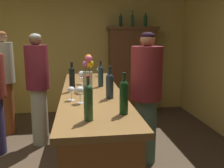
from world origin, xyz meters
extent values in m
cube|color=#CEB154|center=(0.00, 2.99, 1.36)|extent=(5.30, 0.12, 2.71)
cube|color=#945A29|center=(0.40, 0.38, 0.48)|extent=(0.57, 2.51, 0.96)
cube|color=olive|center=(0.40, 0.38, 0.99)|extent=(0.65, 2.61, 0.05)
cube|color=brown|center=(1.36, 2.68, 0.90)|extent=(0.94, 0.38, 1.80)
cube|color=brown|center=(1.36, 2.68, 1.77)|extent=(1.02, 0.44, 0.06)
cylinder|color=#2C512C|center=(0.32, -0.62, 1.13)|extent=(0.07, 0.07, 0.23)
sphere|color=#2C512C|center=(0.32, -0.62, 1.24)|extent=(0.07, 0.07, 0.07)
cylinder|color=#2C512C|center=(0.32, -0.62, 1.28)|extent=(0.02, 0.02, 0.08)
cylinder|color=red|center=(0.32, -0.62, 1.33)|extent=(0.02, 0.02, 0.02)
cylinder|color=black|center=(0.18, 0.38, 1.13)|extent=(0.06, 0.06, 0.24)
sphere|color=black|center=(0.18, 0.38, 1.25)|extent=(0.06, 0.06, 0.06)
cylinder|color=black|center=(0.18, 0.38, 1.29)|extent=(0.03, 0.03, 0.07)
cylinder|color=black|center=(0.18, 0.38, 1.33)|extent=(0.03, 0.03, 0.02)
cylinder|color=#1F2B33|center=(0.55, 0.01, 1.12)|extent=(0.07, 0.07, 0.21)
sphere|color=#1F2B33|center=(0.55, 0.01, 1.22)|extent=(0.07, 0.07, 0.07)
cylinder|color=#1F2B33|center=(0.55, 0.01, 1.27)|extent=(0.03, 0.03, 0.10)
cylinder|color=black|center=(0.55, 0.01, 1.32)|extent=(0.03, 0.03, 0.02)
cylinder|color=#153A18|center=(0.60, -0.51, 1.13)|extent=(0.07, 0.07, 0.23)
sphere|color=#153A18|center=(0.60, -0.51, 1.24)|extent=(0.07, 0.07, 0.07)
cylinder|color=#153A18|center=(0.60, -0.51, 1.29)|extent=(0.02, 0.02, 0.08)
cylinder|color=black|center=(0.60, -0.51, 1.33)|extent=(0.03, 0.03, 0.02)
cylinder|color=#1B3034|center=(0.52, 0.61, 1.12)|extent=(0.06, 0.06, 0.22)
sphere|color=#1B3034|center=(0.52, 0.61, 1.23)|extent=(0.06, 0.06, 0.06)
cylinder|color=#1B3034|center=(0.52, 0.61, 1.27)|extent=(0.03, 0.03, 0.08)
cylinder|color=black|center=(0.52, 0.61, 1.31)|extent=(0.03, 0.03, 0.02)
cylinder|color=white|center=(0.29, 0.80, 1.01)|extent=(0.06, 0.06, 0.00)
cylinder|color=white|center=(0.29, 0.80, 1.06)|extent=(0.01, 0.01, 0.09)
ellipsoid|color=white|center=(0.29, 0.80, 1.14)|extent=(0.08, 0.08, 0.08)
ellipsoid|color=maroon|center=(0.29, 0.80, 1.12)|extent=(0.07, 0.07, 0.03)
cylinder|color=white|center=(0.26, -0.14, 1.01)|extent=(0.06, 0.06, 0.00)
cylinder|color=white|center=(0.26, -0.14, 1.06)|extent=(0.01, 0.01, 0.08)
ellipsoid|color=white|center=(0.26, -0.14, 1.13)|extent=(0.08, 0.08, 0.07)
cylinder|color=white|center=(0.18, -0.02, 1.01)|extent=(0.07, 0.07, 0.00)
cylinder|color=white|center=(0.18, -0.02, 1.05)|extent=(0.01, 0.01, 0.07)
ellipsoid|color=white|center=(0.18, -0.02, 1.12)|extent=(0.07, 0.07, 0.06)
cylinder|color=white|center=(0.58, 1.42, 1.01)|extent=(0.07, 0.07, 0.00)
cylinder|color=white|center=(0.58, 1.42, 1.05)|extent=(0.01, 0.01, 0.07)
ellipsoid|color=white|center=(0.58, 1.42, 1.12)|extent=(0.08, 0.08, 0.06)
cylinder|color=#A7A688|center=(0.36, 0.41, 1.12)|extent=(0.11, 0.11, 0.21)
cylinder|color=#38602D|center=(0.38, 0.41, 1.23)|extent=(0.01, 0.01, 0.17)
sphere|color=yellow|center=(0.38, 0.41, 1.31)|extent=(0.09, 0.09, 0.09)
cylinder|color=#38602D|center=(0.37, 0.44, 1.25)|extent=(0.01, 0.01, 0.23)
sphere|color=orange|center=(0.37, 0.44, 1.37)|extent=(0.09, 0.09, 0.09)
cylinder|color=#38602D|center=(0.34, 0.43, 1.22)|extent=(0.01, 0.01, 0.16)
sphere|color=#DF3F2D|center=(0.34, 0.43, 1.30)|extent=(0.07, 0.07, 0.07)
cylinder|color=#38602D|center=(0.33, 0.40, 1.23)|extent=(0.01, 0.01, 0.18)
sphere|color=#C35993|center=(0.33, 0.40, 1.31)|extent=(0.07, 0.07, 0.07)
cylinder|color=#38602D|center=(0.37, 0.38, 1.25)|extent=(0.01, 0.01, 0.23)
sphere|color=#CC4882|center=(0.37, 0.38, 1.37)|extent=(0.07, 0.07, 0.07)
cylinder|color=white|center=(0.35, 1.27, 1.02)|extent=(0.17, 0.17, 0.01)
cylinder|color=#1D3223|center=(1.12, 2.68, 1.90)|extent=(0.07, 0.07, 0.19)
sphere|color=#1D3223|center=(1.12, 2.68, 2.00)|extent=(0.07, 0.07, 0.07)
cylinder|color=#1D3223|center=(1.12, 2.68, 2.04)|extent=(0.02, 0.02, 0.08)
cylinder|color=gold|center=(1.12, 2.68, 2.08)|extent=(0.02, 0.02, 0.02)
cylinder|color=#244C2C|center=(1.36, 2.68, 1.91)|extent=(0.07, 0.07, 0.21)
sphere|color=#244C2C|center=(1.36, 2.68, 2.01)|extent=(0.07, 0.07, 0.07)
cylinder|color=#244C2C|center=(1.36, 2.68, 2.05)|extent=(0.02, 0.02, 0.09)
cylinder|color=black|center=(1.36, 2.68, 2.11)|extent=(0.03, 0.03, 0.02)
cylinder|color=#153E22|center=(1.63, 2.68, 1.90)|extent=(0.07, 0.07, 0.20)
sphere|color=#153E22|center=(1.63, 2.68, 2.01)|extent=(0.07, 0.07, 0.07)
cylinder|color=#153E22|center=(1.63, 2.68, 2.04)|extent=(0.03, 0.03, 0.07)
cylinder|color=gold|center=(1.63, 2.68, 2.09)|extent=(0.03, 0.03, 0.02)
cylinder|color=#ACAF93|center=(-0.34, 1.32, 0.43)|extent=(0.24, 0.24, 0.85)
cylinder|color=maroon|center=(-0.34, 1.32, 1.17)|extent=(0.33, 0.33, 0.64)
sphere|color=brown|center=(-0.34, 1.32, 1.57)|extent=(0.17, 0.17, 0.17)
ellipsoid|color=#A8AA9B|center=(-0.34, 1.32, 1.61)|extent=(0.16, 0.16, 0.09)
cylinder|color=brown|center=(-0.95, 1.83, 0.43)|extent=(0.24, 0.24, 0.87)
cylinder|color=#AFB291|center=(-0.95, 1.83, 1.19)|extent=(0.34, 0.34, 0.65)
sphere|color=#98684F|center=(-0.95, 1.83, 1.60)|extent=(0.19, 0.19, 0.19)
ellipsoid|color=#965827|center=(-0.95, 1.83, 1.65)|extent=(0.18, 0.18, 0.10)
cylinder|color=#416055|center=(1.09, 0.57, 0.42)|extent=(0.28, 0.28, 0.84)
cylinder|color=maroon|center=(1.09, 0.57, 1.17)|extent=(0.39, 0.39, 0.66)
sphere|color=#9C6C44|center=(1.09, 0.57, 1.58)|extent=(0.18, 0.18, 0.18)
ellipsoid|color=black|center=(1.09, 0.57, 1.62)|extent=(0.17, 0.17, 0.10)
camera|label=1|loc=(0.25, -2.36, 1.62)|focal=39.72mm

